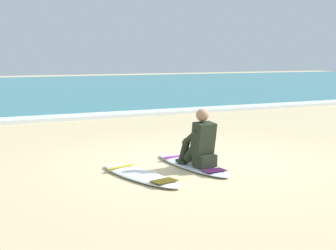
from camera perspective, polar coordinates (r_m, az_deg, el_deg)
ground_plane at (r=8.53m, az=3.88°, el=-4.48°), size 80.00×80.00×0.00m
sea at (r=28.13m, az=-17.54°, el=4.08°), size 80.00×28.00×0.10m
breaking_foam at (r=14.78m, az=-9.49°, el=1.01°), size 80.00×0.90×0.11m
surfboard_main at (r=8.24m, az=2.82°, el=-4.67°), size 0.65×2.07×0.08m
surfer_seated at (r=7.93m, az=3.80°, el=-2.23°), size 0.45×0.75×0.95m
surfboard_spare_near at (r=7.53m, az=-3.31°, el=-5.91°), size 0.91×1.98×0.08m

